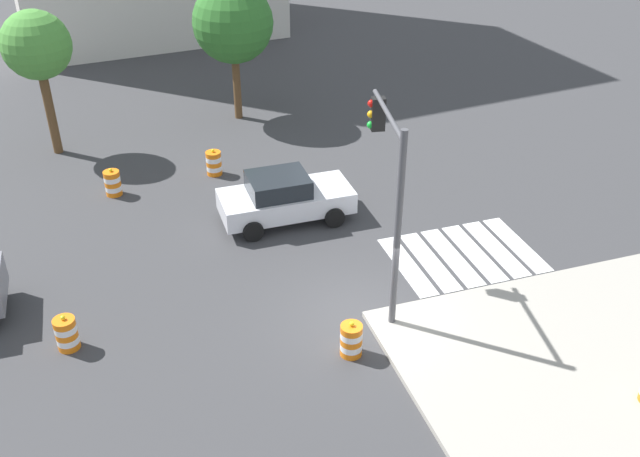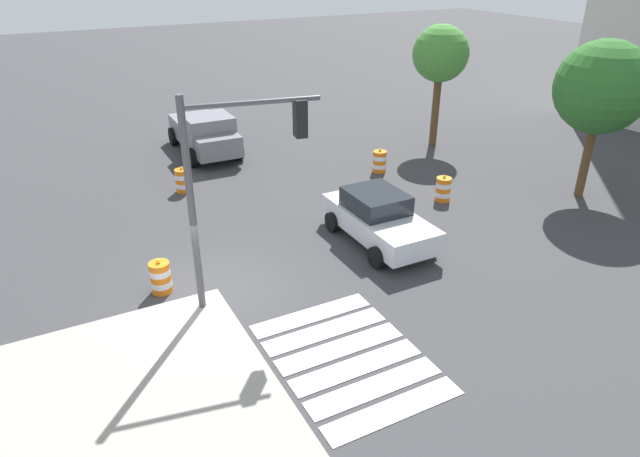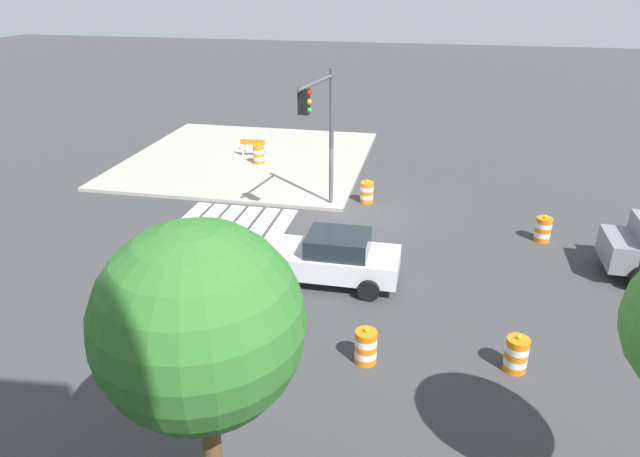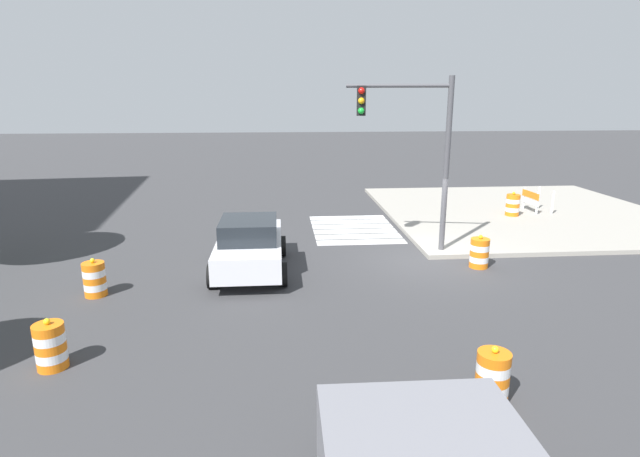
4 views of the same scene
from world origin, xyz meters
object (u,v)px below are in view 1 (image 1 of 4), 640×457
object	(u,v)px
traffic_barrel_near_corner	(351,340)
traffic_barrel_crosswalk_end	(113,183)
sports_car	(284,197)
traffic_barrel_median_near	(214,163)
street_tree_streetside_near	(36,47)
street_tree_streetside_mid	(233,23)
traffic_barrel_median_far	(67,334)
traffic_light_pole	(389,175)

from	to	relation	value
traffic_barrel_near_corner	traffic_barrel_crosswalk_end	distance (m)	11.53
sports_car	traffic_barrel_median_near	bearing A→B (deg)	112.08
sports_car	traffic_barrel_near_corner	world-z (taller)	sports_car
street_tree_streetside_near	street_tree_streetside_mid	distance (m)	7.58
traffic_barrel_median_near	traffic_barrel_median_far	bearing A→B (deg)	-122.83
traffic_barrel_near_corner	traffic_barrel_median_far	bearing A→B (deg)	159.86
traffic_barrel_crosswalk_end	street_tree_streetside_mid	xyz separation A→B (m)	(5.67, 5.39, 3.63)
traffic_barrel_near_corner	traffic_barrel_median_far	size ratio (longest dim) A/B	1.00
traffic_light_pole	sports_car	bearing A→B (deg)	105.27
street_tree_streetside_near	street_tree_streetside_mid	bearing A→B (deg)	8.87
street_tree_streetside_mid	traffic_barrel_median_near	bearing A→B (deg)	-112.23
traffic_barrel_near_corner	traffic_barrel_median_far	distance (m)	7.19
traffic_barrel_near_corner	traffic_barrel_median_near	bearing A→B (deg)	97.22
sports_car	traffic_light_pole	world-z (taller)	traffic_light_pole
traffic_barrel_crosswalk_end	street_tree_streetside_near	world-z (taller)	street_tree_streetside_near
street_tree_streetside_near	traffic_light_pole	bearing A→B (deg)	-56.54
traffic_barrel_median_near	street_tree_streetside_mid	size ratio (longest dim) A/B	0.18
traffic_light_pole	street_tree_streetside_mid	size ratio (longest dim) A/B	0.96
traffic_light_pole	street_tree_streetside_near	world-z (taller)	traffic_light_pole
traffic_barrel_crosswalk_end	traffic_barrel_median_far	size ratio (longest dim) A/B	1.00
traffic_light_pole	traffic_barrel_near_corner	bearing A→B (deg)	-131.12
sports_car	street_tree_streetside_mid	xyz separation A→B (m)	(0.43, 8.87, 3.27)
traffic_barrel_median_far	street_tree_streetside_near	size ratio (longest dim) A/B	0.18
sports_car	street_tree_streetside_near	world-z (taller)	street_tree_streetside_near
sports_car	traffic_barrel_crosswalk_end	world-z (taller)	sports_car
traffic_barrel_median_near	street_tree_streetside_near	distance (m)	7.63
sports_car	street_tree_streetside_mid	distance (m)	9.46
traffic_barrel_median_far	street_tree_streetside_mid	bearing A→B (deg)	60.88
traffic_barrel_crosswalk_end	street_tree_streetside_mid	world-z (taller)	street_tree_streetside_mid
sports_car	traffic_barrel_median_far	xyz separation A→B (m)	(-6.97, -4.42, -0.36)
street_tree_streetside_mid	traffic_barrel_median_far	bearing A→B (deg)	-119.12
traffic_barrel_crosswalk_end	street_tree_streetside_mid	bearing A→B (deg)	43.51
street_tree_streetside_mid	sports_car	bearing A→B (deg)	-92.80
traffic_barrel_near_corner	traffic_light_pole	size ratio (longest dim) A/B	0.19
traffic_barrel_near_corner	traffic_barrel_median_near	world-z (taller)	same
sports_car	street_tree_streetside_mid	size ratio (longest dim) A/B	0.75
traffic_barrel_near_corner	street_tree_streetside_mid	xyz separation A→B (m)	(0.65, 15.76, 3.63)
traffic_barrel_near_corner	traffic_barrel_crosswalk_end	world-z (taller)	same
traffic_barrel_crosswalk_end	traffic_barrel_median_far	distance (m)	8.09
traffic_barrel_median_far	street_tree_streetside_near	xyz separation A→B (m)	(-0.08, 12.12, 3.75)
traffic_light_pole	street_tree_streetside_near	distance (m)	15.30
traffic_barrel_median_far	sports_car	bearing A→B (deg)	32.38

